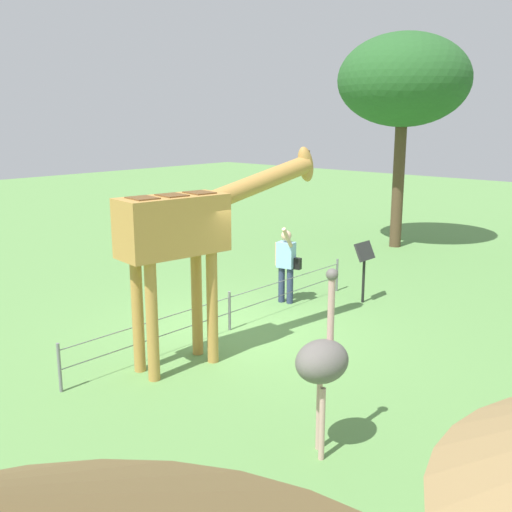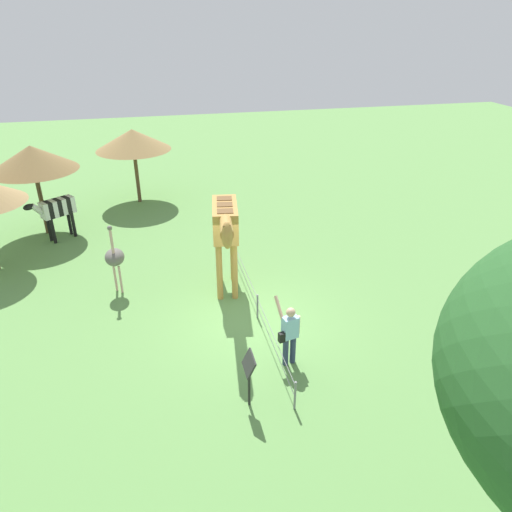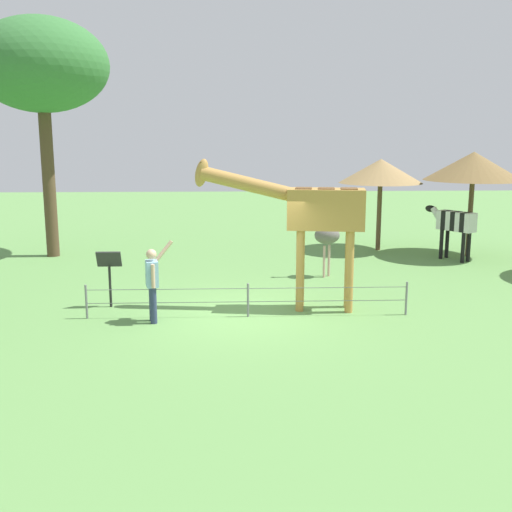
% 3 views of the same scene
% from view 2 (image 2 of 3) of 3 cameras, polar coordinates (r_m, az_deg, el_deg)
% --- Properties ---
extents(ground_plane, '(60.00, 60.00, 0.00)m').
position_cam_2_polar(ground_plane, '(13.31, -0.44, -7.51)').
color(ground_plane, '#60934C').
extents(giraffe, '(3.88, 1.03, 3.43)m').
position_cam_2_polar(giraffe, '(13.40, -3.68, 3.44)').
color(giraffe, '#BC8942').
rests_on(giraffe, ground_plane).
extents(visitor, '(0.62, 0.57, 1.73)m').
position_cam_2_polar(visitor, '(11.29, 4.03, -9.15)').
color(visitor, navy).
rests_on(visitor, ground_plane).
extents(zebra, '(1.29, 1.65, 1.66)m').
position_cam_2_polar(zebra, '(18.85, -22.87, 5.11)').
color(zebra, black).
rests_on(zebra, ground_plane).
extents(ostrich, '(0.70, 0.56, 2.25)m').
position_cam_2_polar(ostrich, '(14.54, -16.62, -0.16)').
color(ostrich, '#CC9E93').
rests_on(ostrich, ground_plane).
extents(shade_hut_far, '(3.13, 3.13, 3.39)m').
position_cam_2_polar(shade_hut_far, '(19.13, -25.30, 10.56)').
color(shade_hut_far, brown).
rests_on(shade_hut_far, ground_plane).
extents(shade_hut_aside, '(3.18, 3.18, 3.22)m').
position_cam_2_polar(shade_hut_aside, '(21.36, -14.58, 13.36)').
color(shade_hut_aside, brown).
rests_on(shade_hut_aside, ground_plane).
extents(info_sign, '(0.56, 0.21, 1.32)m').
position_cam_2_polar(info_sign, '(10.16, -0.84, -13.57)').
color(info_sign, black).
rests_on(info_sign, ground_plane).
extents(wire_fence, '(7.05, 0.05, 0.75)m').
position_cam_2_polar(wire_fence, '(13.11, 0.18, -5.98)').
color(wire_fence, slate).
rests_on(wire_fence, ground_plane).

